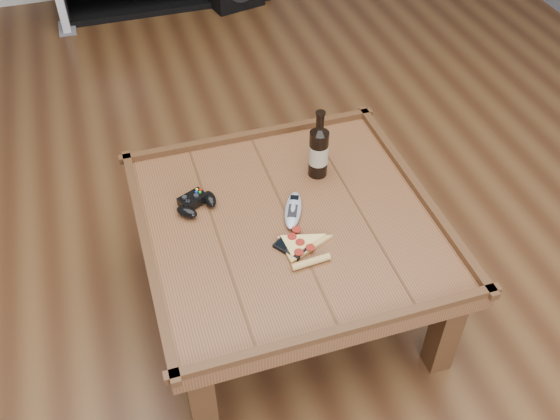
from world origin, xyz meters
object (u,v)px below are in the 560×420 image
object	(u,v)px
smartphone	(290,248)
beer_bottle	(319,150)
game_controller	(196,203)
pizza_slice	(302,247)
remote_control	(293,210)
coffee_table	(289,232)
game_console	(64,13)

from	to	relation	value
smartphone	beer_bottle	bearing A→B (deg)	21.75
beer_bottle	game_controller	size ratio (longest dim) A/B	1.77
pizza_slice	remote_control	world-z (taller)	remote_control
coffee_table	game_controller	distance (m)	0.34
game_controller	pizza_slice	size ratio (longest dim) A/B	0.64
smartphone	game_controller	bearing A→B (deg)	95.80
coffee_table	pizza_slice	distance (m)	0.15
pizza_slice	smartphone	world-z (taller)	pizza_slice
coffee_table	game_console	distance (m)	2.63
coffee_table	smartphone	size ratio (longest dim) A/B	8.90
beer_bottle	smartphone	world-z (taller)	beer_bottle
game_controller	beer_bottle	bearing A→B (deg)	-18.90
beer_bottle	coffee_table	bearing A→B (deg)	-131.15
smartphone	coffee_table	bearing A→B (deg)	37.74
coffee_table	pizza_slice	size ratio (longest dim) A/B	4.23
game_controller	game_console	distance (m)	2.43
smartphone	game_console	world-z (taller)	smartphone
game_controller	smartphone	world-z (taller)	game_controller
coffee_table	remote_control	distance (m)	0.08
coffee_table	beer_bottle	bearing A→B (deg)	48.85
pizza_slice	game_console	bearing A→B (deg)	99.98
game_controller	remote_control	distance (m)	0.34
pizza_slice	game_console	world-z (taller)	pizza_slice
game_console	coffee_table	bearing A→B (deg)	-74.03
pizza_slice	smartphone	bearing A→B (deg)	164.28
smartphone	pizza_slice	bearing A→B (deg)	-46.67
game_controller	pizza_slice	xyz separation A→B (m)	(0.29, -0.29, -0.01)
remote_control	game_console	distance (m)	2.62
coffee_table	beer_bottle	world-z (taller)	beer_bottle
game_controller	game_console	world-z (taller)	game_controller
coffee_table	remote_control	bearing A→B (deg)	51.27
beer_bottle	game_console	size ratio (longest dim) A/B	1.14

